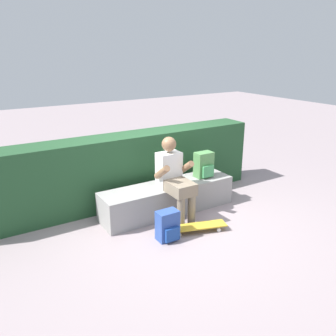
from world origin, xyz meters
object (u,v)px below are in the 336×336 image
object	(u,v)px
person_skater	(174,177)
skateboard_near_person	(197,227)
backpack_on_ground	(168,226)
bench_main	(168,198)
backpack_on_bench	(204,165)

from	to	relation	value
person_skater	skateboard_near_person	xyz separation A→B (m)	(0.04, -0.53, -0.57)
person_skater	backpack_on_ground	distance (m)	0.78
bench_main	backpack_on_ground	xyz separation A→B (m)	(-0.44, -0.71, -0.03)
backpack_on_bench	backpack_on_ground	world-z (taller)	backpack_on_bench
backpack_on_ground	skateboard_near_person	bearing A→B (deg)	-4.39
skateboard_near_person	backpack_on_ground	distance (m)	0.47
bench_main	skateboard_near_person	size ratio (longest dim) A/B	2.55
person_skater	backpack_on_bench	xyz separation A→B (m)	(0.69, 0.21, -0.01)
bench_main	person_skater	bearing A→B (deg)	-98.06
backpack_on_bench	backpack_on_ground	size ratio (longest dim) A/B	1.00
bench_main	skateboard_near_person	bearing A→B (deg)	-89.03
person_skater	backpack_on_ground	xyz separation A→B (m)	(-0.41, -0.49, -0.45)
bench_main	person_skater	distance (m)	0.48
person_skater	backpack_on_bench	world-z (taller)	person_skater
backpack_on_bench	backpack_on_ground	bearing A→B (deg)	-147.39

